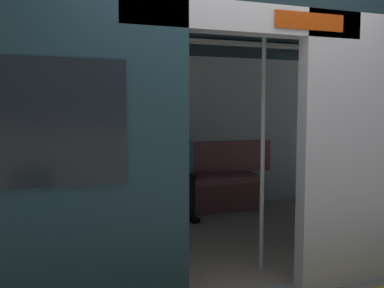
% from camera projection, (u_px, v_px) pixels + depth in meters
% --- Properties ---
extents(train_car, '(6.40, 2.96, 2.22)m').
position_uv_depth(train_car, '(183.00, 98.00, 4.09)').
color(train_car, silver).
rests_on(train_car, ground_plane).
extents(bench_seat, '(2.85, 0.44, 0.47)m').
position_uv_depth(bench_seat, '(159.00, 188.00, 5.28)').
color(bench_seat, '#935156').
rests_on(bench_seat, ground_plane).
extents(person_seated, '(0.55, 0.70, 1.20)m').
position_uv_depth(person_seated, '(175.00, 163.00, 5.27)').
color(person_seated, '#4C8CC6').
rests_on(person_seated, ground_plane).
extents(handbag, '(0.26, 0.15, 0.17)m').
position_uv_depth(handbag, '(143.00, 173.00, 5.26)').
color(handbag, '#262D4C').
rests_on(handbag, bench_seat).
extents(book, '(0.21, 0.26, 0.03)m').
position_uv_depth(book, '(194.00, 176.00, 5.48)').
color(book, '#B22D2D').
rests_on(book, bench_seat).
extents(grab_pole_door, '(0.04, 0.04, 2.08)m').
position_uv_depth(grab_pole_door, '(176.00, 153.00, 3.18)').
color(grab_pole_door, silver).
rests_on(grab_pole_door, ground_plane).
extents(grab_pole_far, '(0.04, 0.04, 2.08)m').
position_uv_depth(grab_pole_far, '(263.00, 150.00, 3.47)').
color(grab_pole_far, silver).
rests_on(grab_pole_far, ground_plane).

